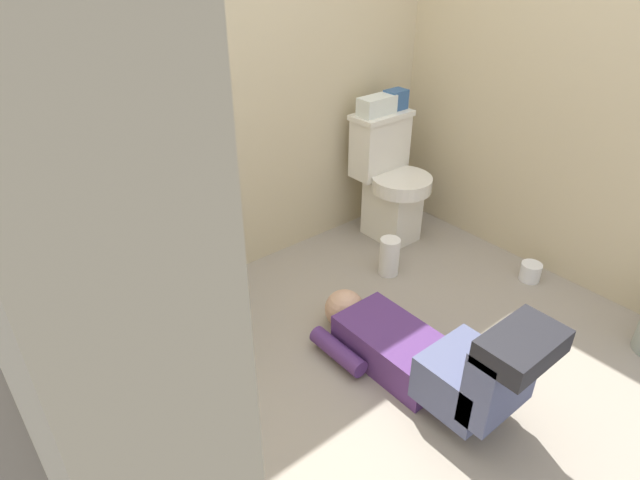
% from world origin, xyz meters
% --- Properties ---
extents(ground_plane, '(2.98, 3.08, 0.04)m').
position_xyz_m(ground_plane, '(0.00, 0.00, -0.02)').
color(ground_plane, gray).
extents(wall_back, '(2.64, 0.08, 2.40)m').
position_xyz_m(wall_back, '(0.00, 1.08, 1.20)').
color(wall_back, '#CAB991').
rests_on(wall_back, ground_plane).
extents(wall_right, '(0.08, 2.08, 2.40)m').
position_xyz_m(wall_right, '(1.28, 0.00, 1.20)').
color(wall_right, '#CAB991').
rests_on(wall_right, ground_plane).
extents(toilet, '(0.36, 0.46, 0.75)m').
position_xyz_m(toilet, '(0.83, 0.79, 0.37)').
color(toilet, silver).
rests_on(toilet, ground_plane).
extents(vanity_cabinet, '(0.60, 0.53, 0.82)m').
position_xyz_m(vanity_cabinet, '(-0.85, 0.70, 0.42)').
color(vanity_cabinet, beige).
rests_on(vanity_cabinet, ground_plane).
extents(faucet, '(0.02, 0.02, 0.10)m').
position_xyz_m(faucet, '(-0.86, 0.85, 0.87)').
color(faucet, silver).
rests_on(faucet, vanity_cabinet).
extents(person_plumber, '(0.39, 1.06, 0.52)m').
position_xyz_m(person_plumber, '(0.04, -0.22, 0.18)').
color(person_plumber, '#512D6B').
rests_on(person_plumber, ground_plane).
extents(tissue_box, '(0.22, 0.11, 0.10)m').
position_xyz_m(tissue_box, '(0.78, 0.88, 0.80)').
color(tissue_box, silver).
rests_on(tissue_box, toilet).
extents(toiletry_bag, '(0.12, 0.09, 0.11)m').
position_xyz_m(toiletry_bag, '(0.93, 0.88, 0.81)').
color(toiletry_bag, '#33598C').
rests_on(toiletry_bag, toilet).
extents(soap_dispenser, '(0.06, 0.06, 0.17)m').
position_xyz_m(soap_dispenser, '(-1.05, 0.83, 0.89)').
color(soap_dispenser, green).
rests_on(soap_dispenser, vanity_cabinet).
extents(bottle_pink, '(0.05, 0.05, 0.11)m').
position_xyz_m(bottle_pink, '(-0.95, 0.78, 0.88)').
color(bottle_pink, pink).
rests_on(bottle_pink, vanity_cabinet).
extents(bottle_clear, '(0.05, 0.05, 0.17)m').
position_xyz_m(bottle_clear, '(-0.90, 0.77, 0.90)').
color(bottle_clear, silver).
rests_on(bottle_clear, vanity_cabinet).
extents(bottle_green, '(0.05, 0.05, 0.18)m').
position_xyz_m(bottle_green, '(-0.81, 0.85, 0.91)').
color(bottle_green, green).
rests_on(bottle_green, vanity_cabinet).
extents(paper_towel_roll, '(0.11, 0.11, 0.22)m').
position_xyz_m(paper_towel_roll, '(0.53, 0.47, 0.11)').
color(paper_towel_roll, white).
rests_on(paper_towel_roll, ground_plane).
extents(toilet_paper_roll, '(0.11, 0.11, 0.10)m').
position_xyz_m(toilet_paper_roll, '(1.08, -0.06, 0.05)').
color(toilet_paper_roll, white).
rests_on(toilet_paper_roll, ground_plane).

